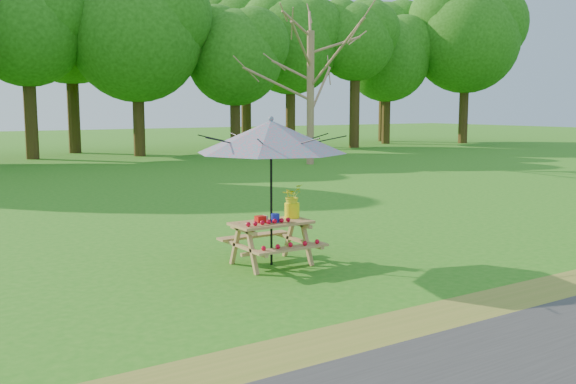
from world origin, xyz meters
TOP-DOWN VIEW (x-y plane):
  - ground at (0.00, 0.00)m, footprint 120.00×120.00m
  - picnic_table at (-3.81, 0.50)m, footprint 1.20×1.32m
  - patio_umbrella at (-3.81, 0.50)m, footprint 2.43×2.43m
  - produce_bins at (-3.87, 0.52)m, footprint 0.33×0.38m
  - tomatoes_row at (-3.96, 0.32)m, footprint 0.77×0.13m
  - flower_bucket at (-3.36, 0.62)m, footprint 0.40×0.38m

SIDE VIEW (x-z plane):
  - ground at x=0.00m, z-range 0.00..0.00m
  - picnic_table at x=-3.81m, z-range -0.01..0.66m
  - tomatoes_row at x=-3.96m, z-range 0.67..0.74m
  - produce_bins at x=-3.87m, z-range 0.66..0.79m
  - flower_bucket at x=-3.36m, z-range 0.69..1.21m
  - patio_umbrella at x=-3.81m, z-range 0.82..3.08m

